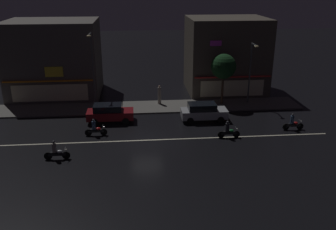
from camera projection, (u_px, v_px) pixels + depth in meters
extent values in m
plane|color=black|center=(147.00, 140.00, 30.03)|extent=(140.00, 140.00, 0.00)
cube|color=beige|center=(147.00, 140.00, 30.03)|extent=(30.98, 0.16, 0.01)
cube|color=#5B5954|center=(144.00, 107.00, 37.64)|extent=(32.61, 3.82, 0.14)
cube|color=#4C443A|center=(226.00, 55.00, 42.22)|extent=(8.81, 7.27, 8.52)
cube|color=red|center=(233.00, 77.00, 39.29)|extent=(8.37, 0.24, 0.12)
cube|color=#268CF2|center=(220.00, 68.00, 38.86)|extent=(1.55, 0.08, 0.66)
cube|color=#D83FD8|center=(216.00, 43.00, 37.90)|extent=(1.21, 0.08, 0.56)
cube|color=beige|center=(232.00, 88.00, 39.81)|extent=(7.05, 0.06, 1.80)
cube|color=#56514C|center=(55.00, 58.00, 40.74)|extent=(9.83, 7.58, 8.38)
cube|color=orange|center=(49.00, 81.00, 37.65)|extent=(9.34, 0.24, 0.12)
cube|color=yellow|center=(54.00, 72.00, 37.42)|extent=(1.84, 0.08, 1.06)
cube|color=beige|center=(50.00, 93.00, 38.16)|extent=(7.86, 0.06, 1.80)
cylinder|color=#47494C|center=(93.00, 71.00, 36.34)|extent=(0.16, 0.16, 7.60)
cube|color=#47494C|center=(90.00, 34.00, 34.39)|extent=(0.10, 1.40, 0.10)
ellipsoid|color=#F9E099|center=(89.00, 36.00, 33.77)|extent=(0.44, 0.32, 0.20)
cylinder|color=#47494C|center=(250.00, 73.00, 37.80)|extent=(0.16, 0.16, 6.40)
cube|color=#47494C|center=(254.00, 44.00, 36.07)|extent=(0.10, 1.40, 0.10)
ellipsoid|color=#F9E099|center=(256.00, 46.00, 35.44)|extent=(0.44, 0.32, 0.20)
cylinder|color=gray|center=(159.00, 96.00, 38.20)|extent=(0.35, 0.35, 1.76)
sphere|color=tan|center=(159.00, 87.00, 37.86)|extent=(0.22, 0.22, 0.22)
cylinder|color=#473323|center=(222.00, 90.00, 37.98)|extent=(0.24, 0.24, 2.99)
sphere|color=#143819|center=(224.00, 66.00, 37.09)|extent=(2.58, 2.58, 2.58)
cube|color=#9EA0A5|center=(204.00, 113.00, 34.12)|extent=(4.30, 1.78, 0.76)
cube|color=black|center=(202.00, 107.00, 33.86)|extent=(2.58, 1.57, 0.60)
cube|color=#F9F2CC|center=(225.00, 109.00, 34.82)|extent=(0.08, 0.20, 0.12)
cube|color=#F9F2CC|center=(228.00, 114.00, 33.69)|extent=(0.08, 0.20, 0.12)
cylinder|color=black|center=(217.00, 113.00, 35.20)|extent=(0.62, 0.20, 0.62)
cylinder|color=black|center=(221.00, 120.00, 33.54)|extent=(0.62, 0.20, 0.62)
cylinder|color=black|center=(188.00, 114.00, 34.96)|extent=(0.62, 0.20, 0.62)
cylinder|color=black|center=(190.00, 121.00, 33.30)|extent=(0.62, 0.20, 0.62)
cube|color=maroon|center=(110.00, 114.00, 33.81)|extent=(4.30, 1.78, 0.76)
cube|color=black|center=(108.00, 108.00, 33.56)|extent=(2.58, 1.57, 0.60)
cube|color=#F9F2CC|center=(133.00, 111.00, 34.52)|extent=(0.08, 0.20, 0.12)
cube|color=#F9F2CC|center=(133.00, 115.00, 33.39)|extent=(0.08, 0.20, 0.12)
cylinder|color=black|center=(126.00, 114.00, 34.90)|extent=(0.62, 0.20, 0.62)
cylinder|color=black|center=(126.00, 121.00, 33.24)|extent=(0.62, 0.20, 0.62)
cylinder|color=black|center=(96.00, 115.00, 34.66)|extent=(0.62, 0.20, 0.62)
cylinder|color=black|center=(94.00, 122.00, 33.00)|extent=(0.62, 0.20, 0.62)
cylinder|color=black|center=(104.00, 132.00, 30.90)|extent=(0.60, 0.08, 0.60)
cylinder|color=black|center=(88.00, 133.00, 30.79)|extent=(0.60, 0.10, 0.60)
cube|color=black|center=(96.00, 131.00, 30.81)|extent=(1.30, 0.14, 0.20)
ellipsoid|color=red|center=(98.00, 129.00, 30.75)|extent=(0.44, 0.26, 0.24)
cube|color=black|center=(93.00, 130.00, 30.75)|extent=(0.56, 0.22, 0.10)
cylinder|color=slate|center=(103.00, 126.00, 30.71)|extent=(0.03, 0.60, 0.03)
sphere|color=white|center=(104.00, 127.00, 30.75)|extent=(0.14, 0.14, 0.14)
cylinder|color=#334766|center=(94.00, 125.00, 30.61)|extent=(0.32, 0.32, 0.70)
sphere|color=#333338|center=(93.00, 120.00, 30.45)|extent=(0.22, 0.22, 0.22)
cylinder|color=black|center=(66.00, 155.00, 26.80)|extent=(0.60, 0.08, 0.60)
cylinder|color=black|center=(48.00, 156.00, 26.69)|extent=(0.60, 0.10, 0.60)
cube|color=black|center=(57.00, 154.00, 26.71)|extent=(1.30, 0.14, 0.20)
ellipsoid|color=#B2B7BC|center=(59.00, 152.00, 26.65)|extent=(0.44, 0.26, 0.24)
cube|color=black|center=(54.00, 153.00, 26.64)|extent=(0.56, 0.22, 0.10)
cylinder|color=slate|center=(65.00, 149.00, 26.61)|extent=(0.03, 0.60, 0.03)
sphere|color=white|center=(66.00, 150.00, 26.65)|extent=(0.14, 0.14, 0.14)
cylinder|color=gray|center=(54.00, 148.00, 26.51)|extent=(0.32, 0.32, 0.70)
sphere|color=#333338|center=(53.00, 142.00, 26.35)|extent=(0.22, 0.22, 0.22)
cylinder|color=black|center=(236.00, 134.00, 30.49)|extent=(0.60, 0.08, 0.60)
cylinder|color=black|center=(221.00, 135.00, 30.38)|extent=(0.60, 0.10, 0.60)
cube|color=black|center=(229.00, 133.00, 30.40)|extent=(1.30, 0.14, 0.20)
ellipsoid|color=#268C3F|center=(231.00, 131.00, 30.34)|extent=(0.44, 0.26, 0.24)
cube|color=black|center=(227.00, 132.00, 30.33)|extent=(0.56, 0.22, 0.10)
cylinder|color=slate|center=(236.00, 128.00, 30.29)|extent=(0.03, 0.60, 0.03)
sphere|color=white|center=(237.00, 129.00, 30.33)|extent=(0.14, 0.14, 0.14)
cylinder|color=#232328|center=(227.00, 127.00, 30.19)|extent=(0.32, 0.32, 0.70)
sphere|color=#333338|center=(228.00, 122.00, 30.03)|extent=(0.22, 0.22, 0.22)
cylinder|color=black|center=(300.00, 126.00, 32.11)|extent=(0.60, 0.08, 0.60)
cylinder|color=black|center=(286.00, 127.00, 32.00)|extent=(0.60, 0.10, 0.60)
cube|color=black|center=(293.00, 125.00, 32.02)|extent=(1.30, 0.14, 0.20)
ellipsoid|color=red|center=(296.00, 123.00, 31.96)|extent=(0.44, 0.26, 0.24)
cube|color=black|center=(291.00, 124.00, 31.95)|extent=(0.56, 0.22, 0.10)
cylinder|color=slate|center=(300.00, 121.00, 31.92)|extent=(0.03, 0.60, 0.03)
sphere|color=white|center=(301.00, 122.00, 31.96)|extent=(0.14, 0.14, 0.14)
cylinder|color=#334766|center=(292.00, 120.00, 31.82)|extent=(0.32, 0.32, 0.70)
sphere|color=#333338|center=(293.00, 115.00, 31.66)|extent=(0.22, 0.22, 0.22)
cone|color=orange|center=(208.00, 113.00, 35.31)|extent=(0.36, 0.36, 0.55)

